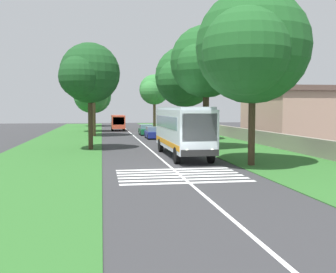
% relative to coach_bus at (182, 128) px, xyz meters
% --- Properties ---
extents(ground, '(160.00, 160.00, 0.00)m').
position_rel_coach_bus_xyz_m(ground, '(-7.07, 1.80, -2.15)').
color(ground, '#333335').
extents(grass_verge_left, '(120.00, 8.00, 0.04)m').
position_rel_coach_bus_xyz_m(grass_verge_left, '(7.93, 10.00, -2.13)').
color(grass_verge_left, '#2D6628').
rests_on(grass_verge_left, ground).
extents(grass_verge_right, '(120.00, 8.00, 0.04)m').
position_rel_coach_bus_xyz_m(grass_verge_right, '(7.93, -6.40, -2.13)').
color(grass_verge_right, '#2D6628').
rests_on(grass_verge_right, ground).
extents(centre_line, '(110.00, 0.16, 0.01)m').
position_rel_coach_bus_xyz_m(centre_line, '(7.93, 1.80, -2.14)').
color(centre_line, silver).
rests_on(centre_line, ground).
extents(coach_bus, '(11.16, 2.62, 3.73)m').
position_rel_coach_bus_xyz_m(coach_bus, '(0.00, 0.00, 0.00)').
color(coach_bus, silver).
rests_on(coach_bus, ground).
extents(zebra_crossing, '(4.95, 6.80, 0.01)m').
position_rel_coach_bus_xyz_m(zebra_crossing, '(-8.52, 1.80, -2.14)').
color(zebra_crossing, silver).
rests_on(zebra_crossing, ground).
extents(trailing_car_0, '(4.30, 1.78, 1.43)m').
position_rel_coach_bus_xyz_m(trailing_car_0, '(18.56, -0.14, -1.48)').
color(trailing_car_0, navy).
rests_on(trailing_car_0, ground).
extents(trailing_car_1, '(4.30, 1.78, 1.43)m').
position_rel_coach_bus_xyz_m(trailing_car_1, '(25.44, 0.01, -1.48)').
color(trailing_car_1, '#145933').
rests_on(trailing_car_1, ground).
extents(trailing_minibus_0, '(6.00, 2.14, 2.53)m').
position_rel_coach_bus_xyz_m(trailing_minibus_0, '(36.83, 3.38, -0.60)').
color(trailing_minibus_0, '#CC4C33').
rests_on(trailing_minibus_0, ground).
extents(roadside_tree_left_0, '(6.50, 5.23, 9.28)m').
position_rel_coach_bus_xyz_m(roadside_tree_left_0, '(6.33, 7.11, 4.38)').
color(roadside_tree_left_0, '#3D2D1E').
rests_on(roadside_tree_left_0, grass_verge_left).
extents(roadside_tree_left_1, '(7.32, 6.06, 11.30)m').
position_rel_coach_bus_xyz_m(roadside_tree_left_1, '(23.82, 7.07, 5.98)').
color(roadside_tree_left_1, brown).
rests_on(roadside_tree_left_1, grass_verge_left).
extents(roadside_tree_left_2, '(6.42, 5.30, 8.18)m').
position_rel_coach_bus_xyz_m(roadside_tree_left_2, '(34.40, 7.71, 3.27)').
color(roadside_tree_left_2, brown).
rests_on(roadside_tree_left_2, grass_verge_left).
extents(roadside_tree_left_3, '(7.83, 6.93, 9.57)m').
position_rel_coach_bus_xyz_m(roadside_tree_left_3, '(53.83, 7.64, 3.84)').
color(roadside_tree_left_3, '#4C3826').
rests_on(roadside_tree_left_3, grass_verge_left).
extents(roadside_tree_right_0, '(8.03, 6.87, 10.60)m').
position_rel_coach_bus_xyz_m(roadside_tree_right_0, '(15.24, -3.17, 4.88)').
color(roadside_tree_right_0, '#4C3826').
rests_on(roadside_tree_right_0, grass_verge_right).
extents(roadside_tree_right_1, '(8.89, 7.21, 11.00)m').
position_rel_coach_bus_xyz_m(roadside_tree_right_1, '(-5.58, -3.11, 5.11)').
color(roadside_tree_right_1, '#3D2D1E').
rests_on(roadside_tree_right_1, grass_verge_right).
extents(roadside_tree_right_2, '(6.68, 5.54, 9.77)m').
position_rel_coach_bus_xyz_m(roadside_tree_right_2, '(43.90, -3.36, 4.74)').
color(roadside_tree_right_2, brown).
rests_on(roadside_tree_right_2, grass_verge_right).
extents(roadside_tree_right_3, '(7.53, 6.39, 10.93)m').
position_rel_coach_bus_xyz_m(roadside_tree_right_3, '(5.41, -3.05, 5.44)').
color(roadside_tree_right_3, '#3D2D1E').
rests_on(roadside_tree_right_3, grass_verge_right).
extents(utility_pole, '(0.24, 1.40, 7.02)m').
position_rel_coach_bus_xyz_m(utility_pole, '(7.28, -3.77, 1.54)').
color(utility_pole, '#473828').
rests_on(utility_pole, grass_verge_right).
extents(roadside_wall, '(70.00, 0.40, 1.35)m').
position_rel_coach_bus_xyz_m(roadside_wall, '(12.93, -9.80, -1.43)').
color(roadside_wall, gray).
rests_on(roadside_wall, grass_verge_right).
extents(roadside_building, '(14.31, 8.18, 6.24)m').
position_rel_coach_bus_xyz_m(roadside_building, '(18.99, -17.42, 1.01)').
color(roadside_building, tan).
rests_on(roadside_building, ground).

